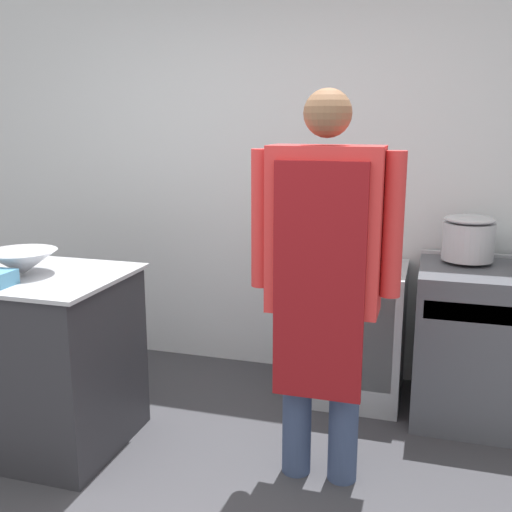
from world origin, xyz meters
TOP-DOWN VIEW (x-y plane):
  - wall_back at (0.00, 2.13)m, footprint 8.00×0.05m
  - prep_counter at (-1.17, 0.76)m, footprint 1.36×0.76m
  - stove at (1.39, 1.72)m, footprint 0.94×0.68m
  - fridge_unit at (0.56, 1.79)m, footprint 0.57×0.59m
  - person_cook at (0.51, 0.85)m, footprint 0.68×0.24m
  - mixing_bowl at (-1.00, 0.74)m, footprint 0.35×0.35m
  - stock_pot at (1.18, 1.84)m, footprint 0.29×0.29m

SIDE VIEW (x-z plane):
  - fridge_unit at x=0.56m, z-range 0.00..0.83m
  - stove at x=1.39m, z-range -0.01..0.90m
  - prep_counter at x=-1.17m, z-range 0.00..0.93m
  - mixing_bowl at x=-1.00m, z-range 0.93..1.05m
  - stock_pot at x=1.18m, z-range 0.90..1.17m
  - person_cook at x=0.51m, z-range 0.14..1.96m
  - wall_back at x=0.00m, z-range 0.00..2.70m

